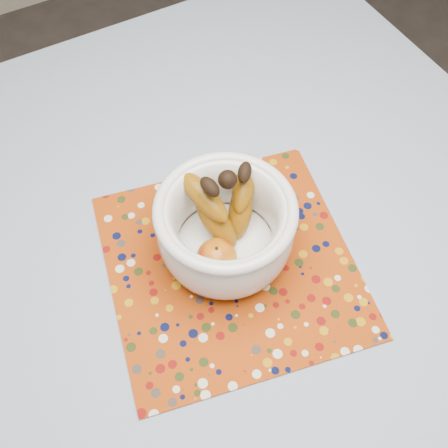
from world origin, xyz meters
TOP-DOWN VIEW (x-y plane):
  - table at (0.00, 0.00)m, footprint 1.20×1.20m
  - tablecloth at (0.00, 0.00)m, footprint 1.32×1.32m
  - placemat at (-0.02, -0.06)m, footprint 0.50×0.50m
  - fruit_bowl at (-0.01, -0.03)m, footprint 0.26×0.24m

SIDE VIEW (x-z plane):
  - table at x=0.00m, z-range 0.30..1.05m
  - tablecloth at x=0.00m, z-range 0.75..0.76m
  - placemat at x=-0.02m, z-range 0.76..0.76m
  - fruit_bowl at x=-0.01m, z-range 0.76..0.94m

